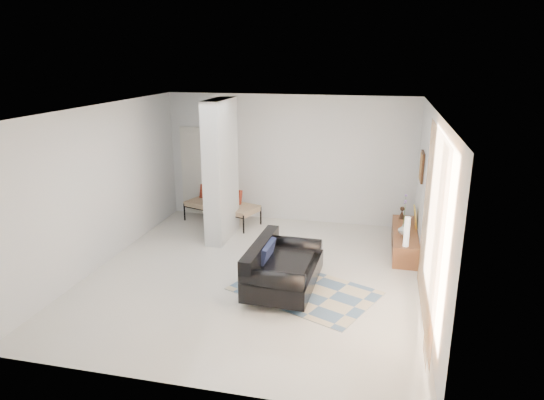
# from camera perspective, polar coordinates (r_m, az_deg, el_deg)

# --- Properties ---
(floor) EXTENTS (6.00, 6.00, 0.00)m
(floor) POSITION_cam_1_polar(r_m,az_deg,el_deg) (8.38, -2.08, -8.74)
(floor) COLOR beige
(floor) RESTS_ON ground
(ceiling) EXTENTS (6.00, 6.00, 0.00)m
(ceiling) POSITION_cam_1_polar(r_m,az_deg,el_deg) (7.61, -2.31, 10.66)
(ceiling) COLOR white
(ceiling) RESTS_ON wall_back
(wall_back) EXTENTS (6.00, 0.00, 6.00)m
(wall_back) POSITION_cam_1_polar(r_m,az_deg,el_deg) (10.72, 2.00, 4.84)
(wall_back) COLOR silver
(wall_back) RESTS_ON ground
(wall_front) EXTENTS (6.00, 0.00, 6.00)m
(wall_front) POSITION_cam_1_polar(r_m,az_deg,el_deg) (5.23, -10.88, -8.48)
(wall_front) COLOR silver
(wall_front) RESTS_ON ground
(wall_left) EXTENTS (0.00, 6.00, 6.00)m
(wall_left) POSITION_cam_1_polar(r_m,az_deg,el_deg) (8.98, -19.39, 1.56)
(wall_left) COLOR silver
(wall_left) RESTS_ON ground
(wall_right) EXTENTS (0.00, 6.00, 6.00)m
(wall_right) POSITION_cam_1_polar(r_m,az_deg,el_deg) (7.67, 18.08, -0.82)
(wall_right) COLOR silver
(wall_right) RESTS_ON ground
(partition_column) EXTENTS (0.35, 1.20, 2.80)m
(partition_column) POSITION_cam_1_polar(r_m,az_deg,el_deg) (9.68, -6.02, 3.46)
(partition_column) COLOR silver
(partition_column) RESTS_ON floor
(hallway_door) EXTENTS (0.85, 0.06, 2.04)m
(hallway_door) POSITION_cam_1_polar(r_m,az_deg,el_deg) (11.35, -8.54, 3.36)
(hallway_door) COLOR silver
(hallway_door) RESTS_ON floor
(curtain) EXTENTS (0.00, 2.55, 2.55)m
(curtain) POSITION_cam_1_polar(r_m,az_deg,el_deg) (6.55, 18.19, -3.31)
(curtain) COLOR orange
(curtain) RESTS_ON wall_right
(wall_art) EXTENTS (0.04, 0.45, 0.55)m
(wall_art) POSITION_cam_1_polar(r_m,az_deg,el_deg) (9.24, 17.23, 3.76)
(wall_art) COLOR #3F2111
(wall_art) RESTS_ON wall_right
(media_console) EXTENTS (0.45, 1.88, 0.80)m
(media_console) POSITION_cam_1_polar(r_m,az_deg,el_deg) (9.64, 15.31, -4.55)
(media_console) COLOR brown
(media_console) RESTS_ON floor
(loveseat) EXTENTS (1.04, 1.72, 0.76)m
(loveseat) POSITION_cam_1_polar(r_m,az_deg,el_deg) (7.77, 0.97, -8.01)
(loveseat) COLOR silver
(loveseat) RESTS_ON floor
(daybed) EXTENTS (1.79, 1.18, 0.77)m
(daybed) POSITION_cam_1_polar(r_m,az_deg,el_deg) (10.84, -5.94, -0.45)
(daybed) COLOR black
(daybed) RESTS_ON floor
(area_rug) EXTENTS (2.53, 2.16, 0.01)m
(area_rug) POSITION_cam_1_polar(r_m,az_deg,el_deg) (7.84, 3.84, -10.60)
(area_rug) COLOR #BFB392
(area_rug) RESTS_ON floor
(cylinder_lamp) EXTENTS (0.10, 0.10, 0.53)m
(cylinder_lamp) POSITION_cam_1_polar(r_m,az_deg,el_deg) (8.71, 15.57, -3.62)
(cylinder_lamp) COLOR silver
(cylinder_lamp) RESTS_ON media_console
(bronze_figurine) EXTENTS (0.13, 0.13, 0.25)m
(bronze_figurine) POSITION_cam_1_polar(r_m,az_deg,el_deg) (10.19, 15.05, -1.45)
(bronze_figurine) COLOR black
(bronze_figurine) RESTS_ON media_console
(vase) EXTENTS (0.21, 0.21, 0.20)m
(vase) POSITION_cam_1_polar(r_m,az_deg,el_deg) (9.33, 15.18, -3.33)
(vase) COLOR silver
(vase) RESTS_ON media_console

